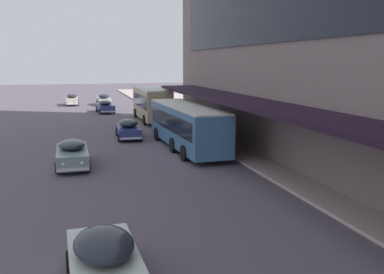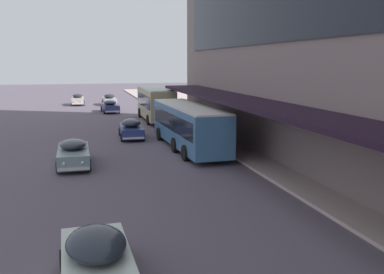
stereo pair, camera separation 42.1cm
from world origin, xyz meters
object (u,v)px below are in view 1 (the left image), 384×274
at_px(transit_bus_kerbside_rear, 186,124).
at_px(sedan_second_mid, 105,263).
at_px(sedan_far_back, 105,106).
at_px(sedan_lead_mid, 72,100).
at_px(sedan_second_near, 128,129).
at_px(sedan_lead_near, 72,154).
at_px(transit_bus_kerbside_front, 152,102).
at_px(sedan_trailing_near, 104,99).

bearing_deg(transit_bus_kerbside_rear, sedan_second_mid, -111.58).
bearing_deg(transit_bus_kerbside_rear, sedan_far_back, 98.92).
distance_m(sedan_lead_mid, sedan_far_back, 11.16).
height_order(transit_bus_kerbside_rear, sedan_second_mid, transit_bus_kerbside_rear).
height_order(sedan_second_near, sedan_far_back, sedan_second_near).
bearing_deg(sedan_lead_near, transit_bus_kerbside_front, 66.05).
xyz_separation_m(transit_bus_kerbside_rear, sedan_lead_near, (-7.78, -3.13, -1.01)).
distance_m(sedan_trailing_near, sedan_second_mid, 51.44).
xyz_separation_m(sedan_lead_near, sedan_far_back, (4.01, 27.17, -0.01)).
relative_size(sedan_lead_near, sedan_far_back, 0.94).
height_order(sedan_lead_mid, sedan_second_mid, sedan_lead_mid).
height_order(sedan_trailing_near, sedan_lead_mid, sedan_trailing_near).
relative_size(transit_bus_kerbside_rear, sedan_lead_mid, 2.67).
xyz_separation_m(sedan_lead_mid, sedan_lead_near, (-0.21, -37.67, -0.03)).
bearing_deg(sedan_second_mid, sedan_lead_near, 92.99).
xyz_separation_m(sedan_trailing_near, sedan_lead_near, (-4.59, -36.68, -0.02)).
distance_m(sedan_trailing_near, sedan_second_near, 28.16).
bearing_deg(sedan_lead_near, sedan_trailing_near, 82.86).
bearing_deg(sedan_second_mid, sedan_far_back, 85.56).
distance_m(sedan_second_mid, sedan_lead_near, 14.64).
height_order(transit_bus_kerbside_rear, sedan_lead_near, transit_bus_kerbside_rear).
bearing_deg(sedan_lead_near, sedan_lead_mid, 89.68).
xyz_separation_m(transit_bus_kerbside_front, sedan_second_mid, (-7.36, -32.91, -1.18)).
relative_size(transit_bus_kerbside_front, sedan_lead_near, 1.94).
bearing_deg(sedan_lead_mid, transit_bus_kerbside_rear, -77.63).
relative_size(sedan_trailing_near, sedan_far_back, 0.90).
distance_m(transit_bus_kerbside_rear, sedan_trailing_near, 33.71).
xyz_separation_m(transit_bus_kerbside_front, sedan_lead_near, (-8.12, -18.29, -1.18)).
relative_size(transit_bus_kerbside_rear, sedan_lead_near, 2.40).
height_order(sedan_second_mid, sedan_lead_near, sedan_second_mid).
relative_size(sedan_second_near, sedan_far_back, 0.92).
distance_m(transit_bus_kerbside_front, transit_bus_kerbside_rear, 15.16).
xyz_separation_m(sedan_trailing_near, sedan_second_near, (-0.20, -28.16, -0.01)).
bearing_deg(sedan_far_back, sedan_second_mid, -94.44).
distance_m(sedan_trailing_near, sedan_lead_mid, 4.49).
height_order(transit_bus_kerbside_front, sedan_far_back, transit_bus_kerbside_front).
height_order(transit_bus_kerbside_front, sedan_trailing_near, transit_bus_kerbside_front).
relative_size(sedan_lead_mid, sedan_far_back, 0.85).
bearing_deg(transit_bus_kerbside_front, sedan_trailing_near, 100.87).
height_order(transit_bus_kerbside_front, sedan_lead_mid, transit_bus_kerbside_front).
height_order(sedan_second_mid, sedan_second_near, sedan_second_near).
distance_m(transit_bus_kerbside_front, sedan_second_near, 10.52).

